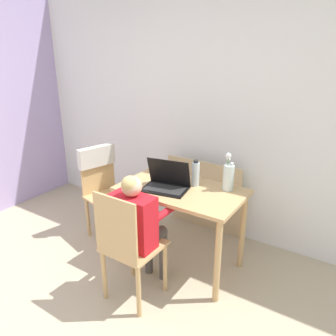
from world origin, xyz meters
TOP-DOWN VIEW (x-y plane):
  - wall_back at (0.00, 2.23)m, footprint 6.40×0.05m
  - dining_table at (0.16, 1.46)m, footprint 1.05×0.62m
  - chair_occupied at (0.06, 0.85)m, footprint 0.41×0.41m
  - chair_spare at (-0.80, 1.49)m, footprint 0.52×0.49m
  - person_seated at (0.06, 0.97)m, footprint 0.35×0.43m
  - laptop at (0.05, 1.40)m, footprint 0.41×0.31m
  - flower_vase at (0.50, 1.65)m, footprint 0.09×0.09m
  - water_bottle at (0.22, 1.58)m, footprint 0.07×0.07m
  - cardboard_panel at (0.06, 2.11)m, footprint 0.83×0.13m

SIDE VIEW (x-z plane):
  - cardboard_panel at x=0.06m, z-range 0.00..0.80m
  - chair_occupied at x=0.06m, z-range 0.01..0.95m
  - chair_spare at x=-0.80m, z-range 0.16..1.10m
  - dining_table at x=0.16m, z-range 0.26..1.01m
  - person_seated at x=0.06m, z-range 0.12..1.15m
  - laptop at x=0.05m, z-range 0.68..0.93m
  - water_bottle at x=0.22m, z-range 0.74..0.97m
  - flower_vase at x=0.50m, z-range 0.71..1.04m
  - wall_back at x=0.00m, z-range 0.00..2.50m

